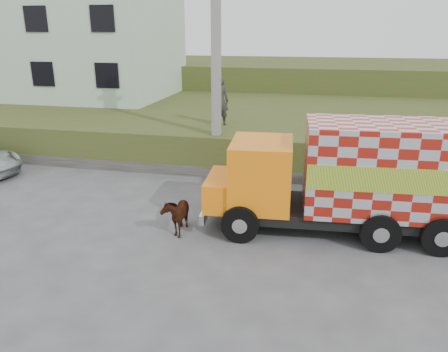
% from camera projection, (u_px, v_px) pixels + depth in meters
% --- Properties ---
extents(ground, '(120.00, 120.00, 0.00)m').
position_uv_depth(ground, '(213.00, 225.00, 12.27)').
color(ground, '#474749').
rests_on(ground, ground).
extents(embankment, '(40.00, 12.00, 1.50)m').
position_uv_depth(embankment, '(262.00, 126.00, 21.28)').
color(embankment, '#324F1A').
rests_on(embankment, ground).
extents(embankment_far, '(40.00, 12.00, 3.00)m').
position_uv_depth(embankment_far, '(285.00, 82.00, 32.14)').
color(embankment_far, '#324F1A').
rests_on(embankment_far, ground).
extents(retaining_strip, '(16.00, 0.50, 0.40)m').
position_uv_depth(retaining_strip, '(189.00, 169.00, 16.50)').
color(retaining_strip, '#595651').
rests_on(retaining_strip, ground).
extents(building, '(10.00, 8.00, 6.00)m').
position_uv_depth(building, '(82.00, 42.00, 25.12)').
color(building, '#AAC3A7').
rests_on(building, embankment).
extents(utility_pole, '(1.20, 0.30, 8.00)m').
position_uv_depth(utility_pole, '(216.00, 64.00, 15.43)').
color(utility_pole, gray).
rests_on(utility_pole, ground).
extents(cargo_truck, '(6.90, 2.76, 3.01)m').
position_uv_depth(cargo_truck, '(348.00, 177.00, 11.43)').
color(cargo_truck, black).
rests_on(cargo_truck, ground).
extents(cow, '(0.68, 1.30, 1.06)m').
position_uv_depth(cow, '(177.00, 213.00, 11.73)').
color(cow, '#35120D').
rests_on(cow, ground).
extents(pedestrian, '(0.76, 0.55, 1.94)m').
position_uv_depth(pedestrian, '(220.00, 101.00, 17.61)').
color(pedestrian, '#2C2927').
rests_on(pedestrian, embankment).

